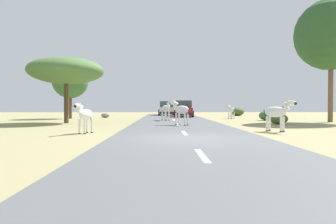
{
  "coord_description": "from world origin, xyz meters",
  "views": [
    {
      "loc": [
        -0.96,
        -11.34,
        1.27
      ],
      "look_at": [
        -0.58,
        10.55,
        0.79
      ],
      "focal_mm": 32.48,
      "sensor_mm": 36.0,
      "label": 1
    }
  ],
  "objects_px": {
    "zebra_4": "(85,115)",
    "bush_2": "(267,116)",
    "tree_2": "(70,81)",
    "zebra_1": "(231,110)",
    "zebra_0": "(166,109)",
    "bush_0": "(279,119)",
    "tree_1": "(66,71)",
    "zebra_3": "(277,112)",
    "bush_1": "(237,112)",
    "zebra_2": "(181,110)",
    "car_1": "(184,109)",
    "rock_1": "(105,115)",
    "car_0": "(166,109)",
    "tree_3": "(331,35)"
  },
  "relations": [
    {
      "from": "zebra_0",
      "to": "car_1",
      "type": "bearing_deg",
      "value": -128.54
    },
    {
      "from": "zebra_2",
      "to": "tree_2",
      "type": "height_order",
      "value": "tree_2"
    },
    {
      "from": "zebra_3",
      "to": "car_1",
      "type": "distance_m",
      "value": 18.31
    },
    {
      "from": "zebra_3",
      "to": "bush_1",
      "type": "distance_m",
      "value": 22.5
    },
    {
      "from": "tree_3",
      "to": "zebra_1",
      "type": "bearing_deg",
      "value": 135.23
    },
    {
      "from": "tree_1",
      "to": "bush_2",
      "type": "height_order",
      "value": "tree_1"
    },
    {
      "from": "zebra_2",
      "to": "bush_2",
      "type": "height_order",
      "value": "zebra_2"
    },
    {
      "from": "zebra_0",
      "to": "bush_2",
      "type": "height_order",
      "value": "zebra_0"
    },
    {
      "from": "tree_1",
      "to": "tree_3",
      "type": "distance_m",
      "value": 19.91
    },
    {
      "from": "tree_1",
      "to": "zebra_1",
      "type": "bearing_deg",
      "value": 28.23
    },
    {
      "from": "tree_3",
      "to": "bush_0",
      "type": "relative_size",
      "value": 7.69
    },
    {
      "from": "zebra_4",
      "to": "car_0",
      "type": "relative_size",
      "value": 0.34
    },
    {
      "from": "tree_2",
      "to": "bush_2",
      "type": "distance_m",
      "value": 18.43
    },
    {
      "from": "zebra_1",
      "to": "bush_2",
      "type": "distance_m",
      "value": 4.32
    },
    {
      "from": "zebra_4",
      "to": "bush_0",
      "type": "xyz_separation_m",
      "value": [
        11.34,
        6.63,
        -0.48
      ]
    },
    {
      "from": "bush_1",
      "to": "rock_1",
      "type": "height_order",
      "value": "bush_1"
    },
    {
      "from": "zebra_1",
      "to": "car_0",
      "type": "relative_size",
      "value": 0.32
    },
    {
      "from": "tree_2",
      "to": "bush_2",
      "type": "relative_size",
      "value": 3.92
    },
    {
      "from": "zebra_2",
      "to": "zebra_3",
      "type": "relative_size",
      "value": 1.0
    },
    {
      "from": "zebra_0",
      "to": "tree_3",
      "type": "distance_m",
      "value": 13.83
    },
    {
      "from": "zebra_4",
      "to": "zebra_3",
      "type": "bearing_deg",
      "value": -159.85
    },
    {
      "from": "car_0",
      "to": "bush_0",
      "type": "bearing_deg",
      "value": 112.22
    },
    {
      "from": "tree_1",
      "to": "bush_2",
      "type": "xyz_separation_m",
      "value": [
        15.69,
        3.55,
        -3.31
      ]
    },
    {
      "from": "car_1",
      "to": "tree_2",
      "type": "xyz_separation_m",
      "value": [
        -11.16,
        -3.12,
        2.81
      ]
    },
    {
      "from": "tree_2",
      "to": "tree_3",
      "type": "xyz_separation_m",
      "value": [
        21.67,
        -6.53,
        2.97
      ]
    },
    {
      "from": "zebra_4",
      "to": "rock_1",
      "type": "xyz_separation_m",
      "value": [
        -2.42,
        17.65,
        -0.61
      ]
    },
    {
      "from": "bush_2",
      "to": "zebra_3",
      "type": "bearing_deg",
      "value": -106.84
    },
    {
      "from": "zebra_2",
      "to": "zebra_4",
      "type": "distance_m",
      "value": 6.79
    },
    {
      "from": "zebra_0",
      "to": "bush_0",
      "type": "bearing_deg",
      "value": 125.82
    },
    {
      "from": "zebra_1",
      "to": "tree_2",
      "type": "bearing_deg",
      "value": 162.58
    },
    {
      "from": "tree_1",
      "to": "rock_1",
      "type": "distance_m",
      "value": 10.21
    },
    {
      "from": "tree_1",
      "to": "car_0",
      "type": "bearing_deg",
      "value": 65.84
    },
    {
      "from": "tree_1",
      "to": "zebra_2",
      "type": "bearing_deg",
      "value": -21.33
    },
    {
      "from": "zebra_1",
      "to": "tree_3",
      "type": "xyz_separation_m",
      "value": [
        6.21,
        -6.16,
        5.82
      ]
    },
    {
      "from": "tree_2",
      "to": "bush_0",
      "type": "relative_size",
      "value": 4.44
    },
    {
      "from": "tree_1",
      "to": "bush_0",
      "type": "distance_m",
      "value": 15.18
    },
    {
      "from": "zebra_2",
      "to": "bush_1",
      "type": "height_order",
      "value": "zebra_2"
    },
    {
      "from": "zebra_3",
      "to": "bush_0",
      "type": "bearing_deg",
      "value": -155.29
    },
    {
      "from": "zebra_0",
      "to": "tree_3",
      "type": "xyz_separation_m",
      "value": [
        12.5,
        -1.82,
        5.64
      ]
    },
    {
      "from": "zebra_4",
      "to": "tree_1",
      "type": "height_order",
      "value": "tree_1"
    },
    {
      "from": "tree_2",
      "to": "zebra_1",
      "type": "bearing_deg",
      "value": -1.36
    },
    {
      "from": "zebra_0",
      "to": "car_1",
      "type": "relative_size",
      "value": 0.36
    },
    {
      "from": "zebra_1",
      "to": "zebra_2",
      "type": "relative_size",
      "value": 0.9
    },
    {
      "from": "tree_3",
      "to": "bush_1",
      "type": "xyz_separation_m",
      "value": [
        -3.7,
        13.83,
        -6.15
      ]
    },
    {
      "from": "zebra_0",
      "to": "zebra_1",
      "type": "bearing_deg",
      "value": -169.62
    },
    {
      "from": "zebra_2",
      "to": "car_0",
      "type": "height_order",
      "value": "car_0"
    },
    {
      "from": "bush_0",
      "to": "zebra_4",
      "type": "bearing_deg",
      "value": -149.68
    },
    {
      "from": "zebra_4",
      "to": "bush_2",
      "type": "relative_size",
      "value": 1.08
    },
    {
      "from": "car_0",
      "to": "tree_2",
      "type": "height_order",
      "value": "tree_2"
    },
    {
      "from": "zebra_4",
      "to": "rock_1",
      "type": "height_order",
      "value": "zebra_4"
    }
  ]
}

